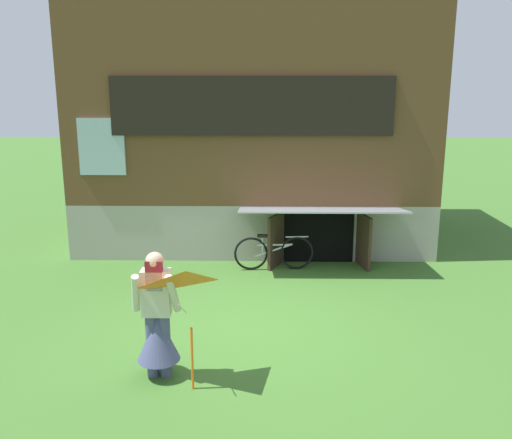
# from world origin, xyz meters

# --- Properties ---
(ground_plane) EXTENTS (60.00, 60.00, 0.00)m
(ground_plane) POSITION_xyz_m (0.00, 0.00, 0.00)
(ground_plane) COLOR #3D6B28
(log_house) EXTENTS (7.47, 5.78, 5.07)m
(log_house) POSITION_xyz_m (0.00, 5.33, 2.54)
(log_house) COLOR #9E998E
(log_house) RESTS_ON ground_plane
(person) EXTENTS (0.61, 0.52, 1.59)m
(person) POSITION_xyz_m (-1.03, -1.58, 0.67)
(person) COLOR #474C75
(person) RESTS_ON ground_plane
(kite) EXTENTS (0.88, 0.92, 1.41)m
(kite) POSITION_xyz_m (-0.59, -2.09, 1.19)
(kite) COLOR orange
(kite) RESTS_ON ground_plane
(bicycle_silver) EXTENTS (1.54, 0.17, 0.70)m
(bicycle_silver) POSITION_xyz_m (0.43, 2.48, 0.34)
(bicycle_silver) COLOR black
(bicycle_silver) RESTS_ON ground_plane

